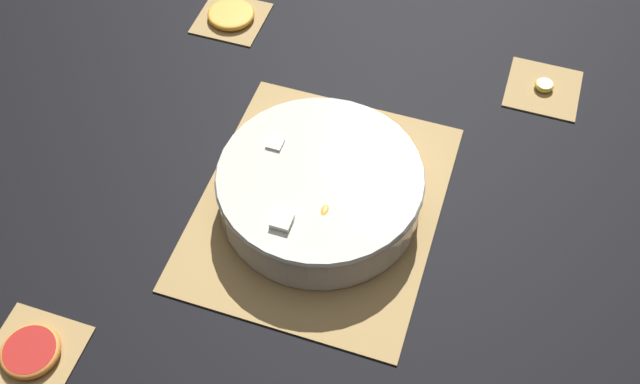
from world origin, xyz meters
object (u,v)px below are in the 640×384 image
fruit_salad_bowl (320,187)px  orange_slice_whole (231,14)px  grapefruit_slice (31,351)px  banana_coin_single (544,85)px

fruit_salad_bowl → orange_slice_whole: bearing=-140.6°
fruit_salad_bowl → grapefruit_slice: size_ratio=3.84×
orange_slice_whole → banana_coin_single: (0.00, 0.57, -0.00)m
fruit_salad_bowl → orange_slice_whole: 0.45m
grapefruit_slice → fruit_salad_bowl: bearing=140.6°
banana_coin_single → grapefruit_slice: size_ratio=0.41×
orange_slice_whole → banana_coin_single: bearing=90.0°
fruit_salad_bowl → orange_slice_whole: fruit_salad_bowl is taller
banana_coin_single → orange_slice_whole: bearing=-90.0°
fruit_salad_bowl → banana_coin_single: 0.45m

